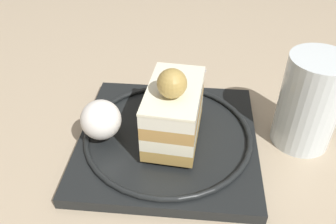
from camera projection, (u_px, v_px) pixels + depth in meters
name	position (u px, v px, depth m)	size (l,w,h in m)	color
ground_plane	(158.00, 136.00, 0.45)	(2.40, 2.40, 0.00)	tan
dessert_plate	(168.00, 138.00, 0.43)	(0.23, 0.23, 0.02)	black
cake_slice	(174.00, 110.00, 0.39)	(0.06, 0.10, 0.10)	tan
whipped_cream_dollop	(101.00, 120.00, 0.40)	(0.05, 0.05, 0.05)	white
fork	(183.00, 92.00, 0.48)	(0.05, 0.12, 0.00)	silver
drink_glass_far	(308.00, 107.00, 0.41)	(0.07, 0.07, 0.12)	silver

